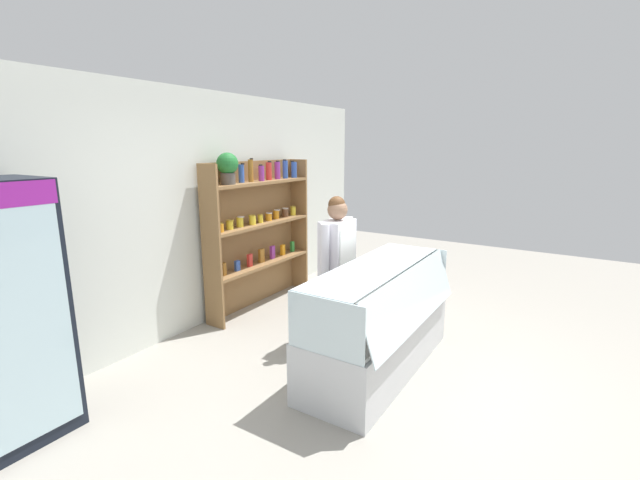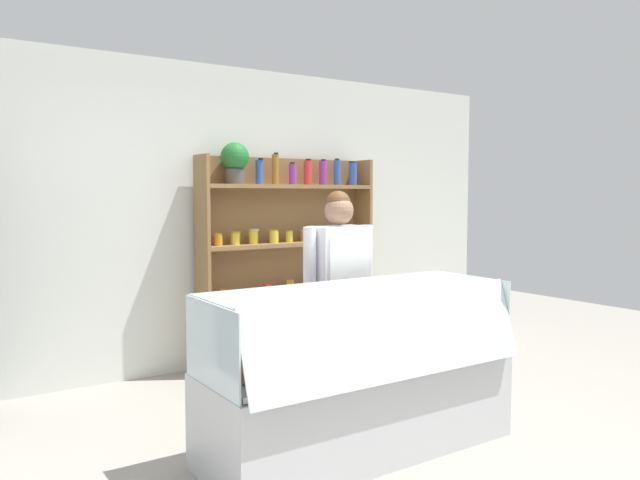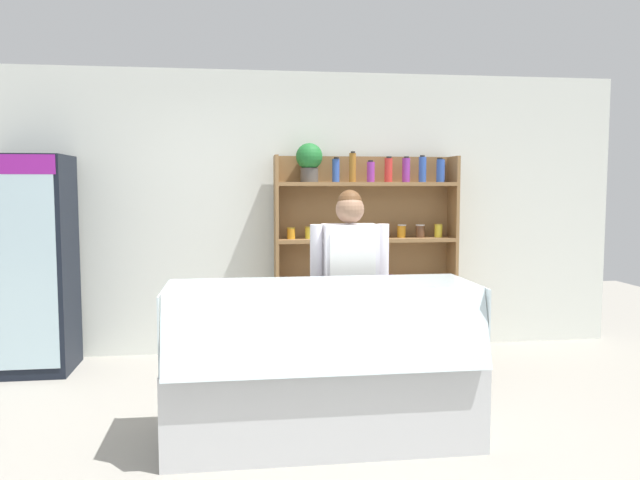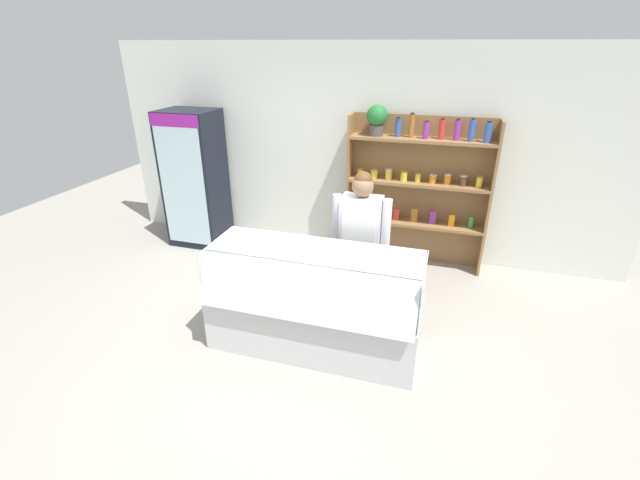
% 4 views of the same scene
% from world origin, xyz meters
% --- Properties ---
extents(ground_plane, '(12.00, 12.00, 0.00)m').
position_xyz_m(ground_plane, '(0.00, 0.00, 0.00)').
color(ground_plane, gray).
extents(back_wall, '(6.80, 0.10, 2.70)m').
position_xyz_m(back_wall, '(0.00, 2.33, 1.35)').
color(back_wall, silver).
rests_on(back_wall, ground).
extents(shelving_unit, '(1.74, 0.29, 2.01)m').
position_xyz_m(shelving_unit, '(0.77, 2.12, 1.12)').
color(shelving_unit, olive).
rests_on(shelving_unit, ground).
extents(deli_display_case, '(1.94, 0.76, 1.01)m').
position_xyz_m(deli_display_case, '(0.11, 0.06, 0.31)').
color(deli_display_case, silver).
rests_on(deli_display_case, ground).
extents(shop_clerk, '(0.58, 0.25, 1.58)m').
position_xyz_m(shop_clerk, '(0.40, 0.68, 0.93)').
color(shop_clerk, '#2D2D38').
rests_on(shop_clerk, ground).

